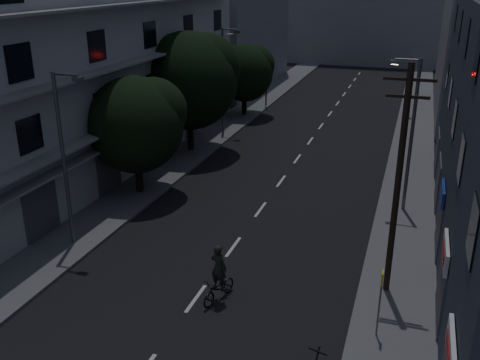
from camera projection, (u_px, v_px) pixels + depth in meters
The scene contains 19 objects.
ground at pixel (299, 157), 37.42m from camera, with size 160.00×160.00×0.00m, color black.
sidewalk_left at pixel (200, 145), 39.61m from camera, with size 3.00×90.00×0.15m, color #565659.
sidewalk_right at pixel (410, 167), 35.17m from camera, with size 3.00×90.00×0.15m, color #565659.
lane_markings at pixel (316, 133), 42.94m from camera, with size 0.15×60.50×0.01m.
building_left at pixel (84, 62), 32.25m from camera, with size 7.00×36.00×14.00m.
building_far_left at pixel (240, 13), 58.44m from camera, with size 6.00×20.00×16.00m, color slate.
building_far_right at pixel (479, 41), 46.57m from camera, with size 6.00×20.00×13.00m, color slate.
building_far_end at pixel (370, 27), 75.43m from camera, with size 24.00×8.00×10.00m, color slate.
tree_near at pixel (136, 121), 29.64m from camera, with size 5.41×5.41×6.68m.
tree_mid at pixel (190, 77), 36.68m from camera, with size 6.75×6.75×8.31m.
tree_far at pixel (245, 71), 46.85m from camera, with size 5.03×5.03×6.22m.
traffic_signal_far_right at pixel (411, 83), 46.60m from camera, with size 0.28×0.37×4.10m.
traffic_signal_far_left at pixel (266, 75), 50.39m from camera, with size 0.28×0.37×4.10m.
street_lamp_left_near at pixel (65, 152), 23.56m from camera, with size 1.51×0.25×8.00m.
street_lamp_right at pixel (410, 129), 27.18m from camera, with size 1.51×0.25×8.00m.
street_lamp_left_far at pixel (224, 75), 41.76m from camera, with size 1.51×0.25×8.00m.
utility_pole at pixel (398, 179), 19.73m from camera, with size 1.80×0.24×9.00m.
bus_stop_sign at pixel (381, 292), 18.08m from camera, with size 0.06×0.35×2.52m.
cyclist at pixel (219, 282), 20.68m from camera, with size 1.16×2.01×2.41m.
Camera 1 is at (7.35, -9.97, 11.94)m, focal length 40.00 mm.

